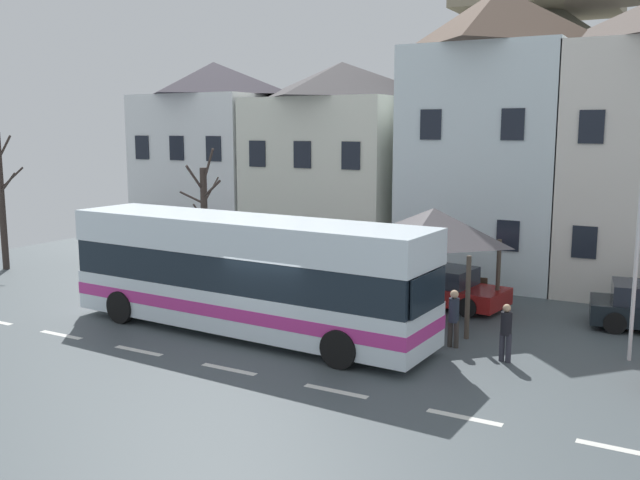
{
  "coord_description": "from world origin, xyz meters",
  "views": [
    {
      "loc": [
        9.92,
        -15.51,
        5.91
      ],
      "look_at": [
        -0.59,
        3.54,
        2.4
      ],
      "focal_mm": 38.79,
      "sensor_mm": 36.0,
      "label": 1
    }
  ],
  "objects_px": {
    "parked_car_00": "(141,250)",
    "pedestrian_01": "(454,315)",
    "bare_tree_00": "(204,222)",
    "townhouse_01": "(342,162)",
    "pedestrian_00": "(506,330)",
    "townhouse_02": "(495,135)",
    "townhouse_00": "(216,157)",
    "public_bench": "(460,287)",
    "parked_car_02": "(437,286)",
    "hilltop_castle": "(536,100)",
    "transit_bus": "(244,276)",
    "bare_tree_01": "(2,197)",
    "bus_shelter": "(434,226)"
  },
  "relations": [
    {
      "from": "townhouse_01",
      "to": "bus_shelter",
      "type": "height_order",
      "value": "townhouse_01"
    },
    {
      "from": "hilltop_castle",
      "to": "public_bench",
      "type": "height_order",
      "value": "hilltop_castle"
    },
    {
      "from": "bare_tree_00",
      "to": "townhouse_02",
      "type": "bearing_deg",
      "value": 41.25
    },
    {
      "from": "townhouse_00",
      "to": "parked_car_00",
      "type": "xyz_separation_m",
      "value": [
        -0.56,
        -4.79,
        -3.92
      ]
    },
    {
      "from": "parked_car_00",
      "to": "public_bench",
      "type": "bearing_deg",
      "value": -175.34
    },
    {
      "from": "townhouse_01",
      "to": "pedestrian_01",
      "type": "relative_size",
      "value": 5.51
    },
    {
      "from": "parked_car_00",
      "to": "pedestrian_01",
      "type": "bearing_deg",
      "value": 166.69
    },
    {
      "from": "parked_car_02",
      "to": "townhouse_01",
      "type": "bearing_deg",
      "value": 146.6
    },
    {
      "from": "transit_bus",
      "to": "bare_tree_01",
      "type": "relative_size",
      "value": 1.78
    },
    {
      "from": "townhouse_01",
      "to": "townhouse_02",
      "type": "relative_size",
      "value": 0.78
    },
    {
      "from": "transit_bus",
      "to": "pedestrian_00",
      "type": "bearing_deg",
      "value": 11.74
    },
    {
      "from": "bare_tree_01",
      "to": "public_bench",
      "type": "bearing_deg",
      "value": 12.05
    },
    {
      "from": "townhouse_01",
      "to": "bare_tree_00",
      "type": "distance_m",
      "value": 8.22
    },
    {
      "from": "parked_car_00",
      "to": "pedestrian_00",
      "type": "xyz_separation_m",
      "value": [
        17.44,
        -5.35,
        0.21
      ]
    },
    {
      "from": "townhouse_02",
      "to": "bare_tree_00",
      "type": "height_order",
      "value": "townhouse_02"
    },
    {
      "from": "townhouse_00",
      "to": "public_bench",
      "type": "height_order",
      "value": "townhouse_00"
    },
    {
      "from": "bare_tree_01",
      "to": "parked_car_02",
      "type": "bearing_deg",
      "value": 9.8
    },
    {
      "from": "pedestrian_00",
      "to": "parked_car_02",
      "type": "bearing_deg",
      "value": 126.37
    },
    {
      "from": "townhouse_01",
      "to": "pedestrian_00",
      "type": "distance_m",
      "value": 15.34
    },
    {
      "from": "bus_shelter",
      "to": "pedestrian_01",
      "type": "relative_size",
      "value": 2.25
    },
    {
      "from": "townhouse_02",
      "to": "pedestrian_01",
      "type": "distance_m",
      "value": 11.33
    },
    {
      "from": "transit_bus",
      "to": "bare_tree_00",
      "type": "bearing_deg",
      "value": 141.38
    },
    {
      "from": "public_bench",
      "to": "bare_tree_00",
      "type": "xyz_separation_m",
      "value": [
        -9.04,
        -2.59,
        2.0
      ]
    },
    {
      "from": "pedestrian_01",
      "to": "public_bench",
      "type": "xyz_separation_m",
      "value": [
        -1.41,
        5.1,
        -0.42
      ]
    },
    {
      "from": "bare_tree_01",
      "to": "pedestrian_01",
      "type": "bearing_deg",
      "value": -3.21
    },
    {
      "from": "transit_bus",
      "to": "pedestrian_01",
      "type": "bearing_deg",
      "value": 18.76
    },
    {
      "from": "bare_tree_01",
      "to": "townhouse_00",
      "type": "bearing_deg",
      "value": 61.03
    },
    {
      "from": "townhouse_01",
      "to": "townhouse_02",
      "type": "xyz_separation_m",
      "value": [
        6.97,
        -0.18,
        1.24
      ]
    },
    {
      "from": "bus_shelter",
      "to": "parked_car_02",
      "type": "xyz_separation_m",
      "value": [
        -0.4,
        1.66,
        -2.27
      ]
    },
    {
      "from": "hilltop_castle",
      "to": "parked_car_02",
      "type": "height_order",
      "value": "hilltop_castle"
    },
    {
      "from": "parked_car_00",
      "to": "pedestrian_01",
      "type": "relative_size",
      "value": 2.79
    },
    {
      "from": "townhouse_01",
      "to": "bare_tree_01",
      "type": "height_order",
      "value": "townhouse_01"
    },
    {
      "from": "townhouse_02",
      "to": "pedestrian_00",
      "type": "height_order",
      "value": "townhouse_02"
    },
    {
      "from": "townhouse_02",
      "to": "pedestrian_01",
      "type": "bearing_deg",
      "value": -80.14
    },
    {
      "from": "bare_tree_00",
      "to": "townhouse_01",
      "type": "bearing_deg",
      "value": 77.54
    },
    {
      "from": "pedestrian_01",
      "to": "bare_tree_01",
      "type": "height_order",
      "value": "bare_tree_01"
    },
    {
      "from": "bus_shelter",
      "to": "parked_car_02",
      "type": "relative_size",
      "value": 0.77
    },
    {
      "from": "public_bench",
      "to": "pedestrian_01",
      "type": "bearing_deg",
      "value": -74.54
    },
    {
      "from": "public_bench",
      "to": "parked_car_02",
      "type": "bearing_deg",
      "value": -122.73
    },
    {
      "from": "bus_shelter",
      "to": "public_bench",
      "type": "height_order",
      "value": "bus_shelter"
    },
    {
      "from": "townhouse_02",
      "to": "pedestrian_00",
      "type": "relative_size",
      "value": 7.46
    },
    {
      "from": "bare_tree_00",
      "to": "pedestrian_01",
      "type": "bearing_deg",
      "value": -13.5
    },
    {
      "from": "bare_tree_01",
      "to": "hilltop_castle",
      "type": "bearing_deg",
      "value": 64.8
    },
    {
      "from": "townhouse_00",
      "to": "hilltop_castle",
      "type": "relative_size",
      "value": 0.21
    },
    {
      "from": "townhouse_01",
      "to": "pedestrian_01",
      "type": "distance_m",
      "value": 13.96
    },
    {
      "from": "pedestrian_00",
      "to": "bare_tree_00",
      "type": "xyz_separation_m",
      "value": [
        -12.0,
        3.01,
        1.65
      ]
    },
    {
      "from": "bus_shelter",
      "to": "public_bench",
      "type": "bearing_deg",
      "value": 86.63
    },
    {
      "from": "townhouse_02",
      "to": "parked_car_00",
      "type": "bearing_deg",
      "value": -159.51
    },
    {
      "from": "pedestrian_01",
      "to": "bare_tree_00",
      "type": "relative_size",
      "value": 0.31
    },
    {
      "from": "transit_bus",
      "to": "townhouse_00",
      "type": "bearing_deg",
      "value": 133.19
    }
  ]
}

